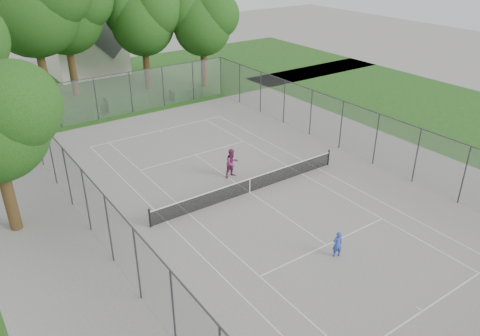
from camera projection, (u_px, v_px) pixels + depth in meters
ground at (250, 192)px, 27.60m from camera, size 120.00×120.00×0.00m
grass_far at (97, 87)px, 46.65m from camera, size 60.00×20.00×0.00m
grass_right at (463, 118)px, 38.89m from camera, size 16.00×40.00×0.00m
court_markings at (250, 192)px, 27.60m from camera, size 11.03×23.83×0.01m
tennis_net at (250, 185)px, 27.37m from camera, size 12.87×0.10×1.10m
perimeter_fence at (250, 165)px, 26.79m from camera, size 18.08×34.08×3.52m
tree_far_left at (31, 0)px, 37.57m from camera, size 9.01×8.23×12.95m
tree_far_midleft at (64, 7)px, 40.82m from camera, size 8.04×7.34×11.56m
tree_far_midright at (144, 19)px, 43.42m from camera, size 6.68×6.10×9.61m
tree_far_right at (203, 22)px, 44.34m from camera, size 6.28×5.74×9.03m
hedge_left at (77, 113)px, 38.55m from camera, size 3.69×1.11×0.92m
hedge_mid at (126, 101)px, 40.92m from camera, size 3.67×1.05×1.15m
hedge_right at (186, 93)px, 43.41m from camera, size 3.00×1.10×0.90m
house at (85, 39)px, 49.59m from camera, size 7.38×5.72×9.19m
girl_player at (337, 244)px, 21.84m from camera, size 0.58×0.48×1.35m
woman_player at (232, 163)px, 29.01m from camera, size 0.95×0.77×1.86m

